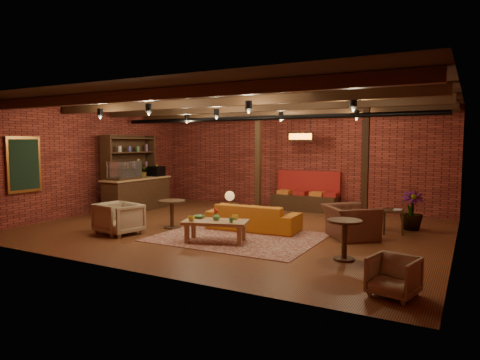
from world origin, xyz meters
The scene contains 29 objects.
floor centered at (0.00, 0.00, 0.00)m, with size 10.00×10.00×0.00m, color #3A1C0E.
ceiling centered at (0.00, 0.00, 3.20)m, with size 10.00×8.00×0.02m, color black.
wall_back centered at (0.00, 4.00, 1.60)m, with size 10.00×0.02×3.20m, color maroon.
wall_front centered at (0.00, -4.00, 1.60)m, with size 10.00×0.02×3.20m, color maroon.
wall_left centered at (-5.00, 0.00, 1.60)m, with size 0.02×8.00×3.20m, color maroon.
wall_right centered at (5.00, 0.00, 1.60)m, with size 0.02×8.00×3.20m, color maroon.
ceiling_beams centered at (0.00, 0.00, 3.08)m, with size 9.80×6.40×0.22m, color black, non-canonical shape.
ceiling_pipe centered at (0.00, 1.60, 2.85)m, with size 0.12×0.12×9.60m, color black.
post_left centered at (-0.60, 2.60, 1.60)m, with size 0.16×0.16×3.20m, color black.
post_right centered at (2.80, 2.00, 1.60)m, with size 0.16×0.16×3.20m, color black.
service_counter centered at (-4.10, 1.00, 0.80)m, with size 0.80×2.50×1.60m, color black, non-canonical shape.
plant_counter centered at (-4.00, 1.20, 1.22)m, with size 0.35×0.39×0.30m, color #337F33.
shelving_hutch centered at (-4.50, 1.10, 1.20)m, with size 0.52×2.00×2.40m, color black, non-canonical shape.
chalkboard_menu centered at (-4.93, -2.30, 1.60)m, with size 0.08×0.96×1.46m, color black.
banquette centered at (0.60, 3.55, 0.50)m, with size 2.10×0.70×1.00m, color #A21D1B, non-canonical shape.
service_sign centered at (0.60, 3.10, 2.35)m, with size 0.86×0.06×0.30m, color orange.
ceiling_spotlights centered at (0.00, 0.00, 2.86)m, with size 6.40×4.40×0.28m, color black, non-canonical shape.
rug centered at (0.60, -0.90, 0.01)m, with size 3.64×2.78×0.01m, color maroon.
sofa centered at (0.55, 0.01, 0.33)m, with size 2.26×0.88×0.66m, color #AD5B18.
coffee_table centered at (0.39, -1.51, 0.42)m, with size 1.52×1.07×0.73m.
side_table_lamp centered at (-0.57, 0.77, 0.64)m, with size 0.53×0.53×0.84m.
round_table_left centered at (-1.37, -0.75, 0.48)m, with size 0.68×0.68×0.71m.
armchair_a centered at (-2.17, -1.90, 0.41)m, with size 0.79×0.74×0.82m, color #C4B298.
armchair_b centered at (-1.96, -1.88, 0.40)m, with size 0.78×0.73×0.80m, color #C4B298.
armchair_right centered at (2.88, 0.24, 0.50)m, with size 1.15×0.75×1.00m, color brown.
side_table_book centered at (3.65, 1.28, 0.53)m, with size 0.58×0.58×0.59m.
round_table_right centered at (3.24, -1.60, 0.50)m, with size 0.64×0.64×0.75m.
armchair_far centered at (4.34, -3.11, 0.32)m, with size 0.61×0.58×0.63m, color #C4B298.
plant_tall centered at (3.97, 1.94, 1.44)m, with size 1.62×1.62×2.88m, color #4C7F4C.
Camera 1 is at (5.26, -9.30, 2.16)m, focal length 32.00 mm.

